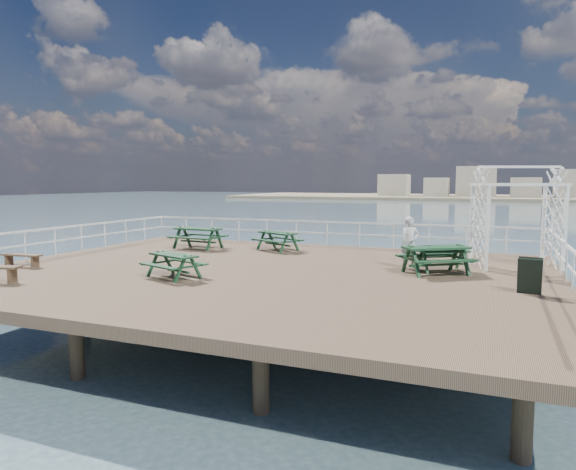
# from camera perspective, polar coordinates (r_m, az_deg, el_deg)

# --- Properties ---
(ground) EXTENTS (18.00, 14.00, 0.30)m
(ground) POSITION_cam_1_polar(r_m,az_deg,el_deg) (16.70, -2.84, -4.39)
(ground) COLOR brown
(ground) RESTS_ON ground
(sea_backdrop) EXTENTS (300.00, 300.00, 9.20)m
(sea_backdrop) POSITION_cam_1_polar(r_m,az_deg,el_deg) (149.11, 24.24, 4.18)
(sea_backdrop) COLOR #405E6C
(sea_backdrop) RESTS_ON ground
(railing) EXTENTS (17.77, 13.76, 1.10)m
(railing) POSITION_cam_1_polar(r_m,az_deg,el_deg) (18.92, 0.22, -0.03)
(railing) COLOR silver
(railing) RESTS_ON ground
(picnic_table_a) EXTENTS (2.14, 1.77, 0.99)m
(picnic_table_a) POSITION_cam_1_polar(r_m,az_deg,el_deg) (22.26, -9.98, 0.17)
(picnic_table_a) COLOR #13361C
(picnic_table_a) RESTS_ON ground
(picnic_table_b) EXTENTS (2.20, 2.04, 0.85)m
(picnic_table_b) POSITION_cam_1_polar(r_m,az_deg,el_deg) (21.30, -1.16, -0.24)
(picnic_table_b) COLOR #13361C
(picnic_table_b) RESTS_ON ground
(picnic_table_c) EXTENTS (2.54, 2.44, 0.97)m
(picnic_table_c) POSITION_cam_1_polar(r_m,az_deg,el_deg) (16.53, 16.10, -2.03)
(picnic_table_c) COLOR #13361C
(picnic_table_c) RESTS_ON ground
(picnic_table_d) EXTENTS (2.01, 1.82, 0.80)m
(picnic_table_d) POSITION_cam_1_polar(r_m,az_deg,el_deg) (15.64, -12.59, -2.78)
(picnic_table_d) COLOR #13361C
(picnic_table_d) RESTS_ON ground
(picnic_table_e) EXTENTS (2.00, 1.88, 0.77)m
(picnic_table_e) POSITION_cam_1_polar(r_m,az_deg,el_deg) (17.04, 16.84, -2.24)
(picnic_table_e) COLOR #13361C
(picnic_table_e) RESTS_ON ground
(flat_bench_near) EXTENTS (1.48, 0.48, 0.42)m
(flat_bench_near) POSITION_cam_1_polar(r_m,az_deg,el_deg) (19.45, -27.48, -2.21)
(flat_bench_near) COLOR brown
(flat_bench_near) RESTS_ON ground
(trellis_arbor) EXTENTS (3.05, 2.37, 3.37)m
(trellis_arbor) POSITION_cam_1_polar(r_m,az_deg,el_deg) (18.55, 24.08, 1.26)
(trellis_arbor) COLOR silver
(trellis_arbor) RESTS_ON ground
(sandwich_board) EXTENTS (0.61, 0.48, 0.94)m
(sandwich_board) POSITION_cam_1_polar(r_m,az_deg,el_deg) (14.44, 25.27, -4.17)
(sandwich_board) COLOR black
(sandwich_board) RESTS_ON ground
(person) EXTENTS (0.75, 0.69, 1.71)m
(person) POSITION_cam_1_polar(r_m,az_deg,el_deg) (17.27, 13.38, -0.83)
(person) COLOR silver
(person) RESTS_ON ground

